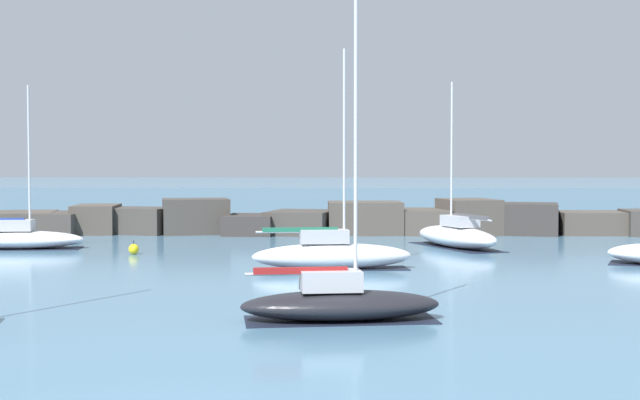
% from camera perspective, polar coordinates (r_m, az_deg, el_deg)
% --- Properties ---
extents(open_sea_beyond, '(400.00, 116.00, 0.01)m').
position_cam_1_polar(open_sea_beyond, '(122.42, 0.85, 0.03)').
color(open_sea_beyond, teal).
rests_on(open_sea_beyond, ground).
extents(breakwater_jetty, '(57.67, 7.14, 2.46)m').
position_cam_1_polar(breakwater_jetty, '(62.52, 0.73, -1.30)').
color(breakwater_jetty, '#4C443D').
rests_on(breakwater_jetty, ground).
extents(sailboat_moored_1, '(7.70, 2.98, 10.26)m').
position_cam_1_polar(sailboat_moored_1, '(41.61, 0.73, -3.48)').
color(sailboat_moored_1, white).
rests_on(sailboat_moored_1, ground).
extents(sailboat_moored_2, '(5.46, 8.32, 9.77)m').
position_cam_1_polar(sailboat_moored_2, '(53.06, 8.73, -2.24)').
color(sailboat_moored_2, white).
rests_on(sailboat_moored_2, ground).
extents(sailboat_moored_6, '(7.44, 3.23, 9.45)m').
position_cam_1_polar(sailboat_moored_6, '(54.35, -18.66, -2.33)').
color(sailboat_moored_6, white).
rests_on(sailboat_moored_6, ground).
extents(sailboat_moored_7, '(6.60, 3.21, 10.83)m').
position_cam_1_polar(sailboat_moored_7, '(28.19, 1.25, -6.51)').
color(sailboat_moored_7, black).
rests_on(sailboat_moored_7, ground).
extents(mooring_buoy_orange_near, '(0.56, 0.56, 0.76)m').
position_cam_1_polar(mooring_buoy_orange_near, '(49.60, -11.84, -3.09)').
color(mooring_buoy_orange_near, yellow).
rests_on(mooring_buoy_orange_near, ground).
extents(mooring_buoy_far_side, '(0.50, 0.50, 0.70)m').
position_cam_1_polar(mooring_buoy_far_side, '(33.91, -0.74, -5.59)').
color(mooring_buoy_far_side, yellow).
rests_on(mooring_buoy_far_side, ground).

